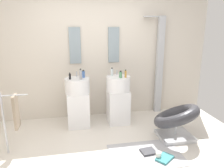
% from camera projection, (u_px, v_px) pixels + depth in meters
% --- Properties ---
extents(ground_plane, '(4.80, 3.60, 0.04)m').
position_uv_depth(ground_plane, '(109.00, 158.00, 3.17)').
color(ground_plane, silver).
extents(rear_partition, '(4.80, 0.10, 2.60)m').
position_uv_depth(rear_partition, '(94.00, 54.00, 4.39)').
color(rear_partition, beige).
rests_on(rear_partition, ground_plane).
extents(pedestal_sink_left, '(0.45, 0.45, 1.03)m').
position_uv_depth(pedestal_sink_left, '(78.00, 101.00, 4.04)').
color(pedestal_sink_left, white).
rests_on(pedestal_sink_left, ground_plane).
extents(pedestal_sink_right, '(0.45, 0.45, 1.03)m').
position_uv_depth(pedestal_sink_right, '(118.00, 99.00, 4.18)').
color(pedestal_sink_right, white).
rests_on(pedestal_sink_right, ground_plane).
extents(vanity_mirror_left, '(0.22, 0.03, 0.70)m').
position_uv_depth(vanity_mirror_left, '(75.00, 46.00, 4.20)').
color(vanity_mirror_left, '#8C9EA8').
extents(vanity_mirror_right, '(0.22, 0.03, 0.70)m').
position_uv_depth(vanity_mirror_right, '(114.00, 45.00, 4.34)').
color(vanity_mirror_right, '#8C9EA8').
extents(shower_column, '(0.49, 0.24, 2.05)m').
position_uv_depth(shower_column, '(159.00, 64.00, 4.58)').
color(shower_column, '#B7BABF').
rests_on(shower_column, ground_plane).
extents(lounge_chair, '(1.11, 1.11, 0.65)m').
position_uv_depth(lounge_chair, '(176.00, 119.00, 3.61)').
color(lounge_chair, '#B7BABF').
rests_on(lounge_chair, ground_plane).
extents(towel_rack, '(0.37, 0.22, 0.95)m').
position_uv_depth(towel_rack, '(14.00, 113.00, 3.12)').
color(towel_rack, '#B7BABF').
rests_on(towel_rack, ground_plane).
extents(area_rug, '(1.05, 0.74, 0.01)m').
position_uv_depth(area_rug, '(146.00, 155.00, 3.20)').
color(area_rug, '#B2B2B7').
rests_on(area_rug, ground_plane).
extents(magazine_teal, '(0.31, 0.29, 0.03)m').
position_uv_depth(magazine_teal, '(165.00, 158.00, 3.08)').
color(magazine_teal, teal).
rests_on(magazine_teal, area_rug).
extents(magazine_charcoal, '(0.23, 0.21, 0.03)m').
position_uv_depth(magazine_charcoal, '(148.00, 151.00, 3.25)').
color(magazine_charcoal, '#38383D').
rests_on(magazine_charcoal, area_rug).
extents(coffee_mug, '(0.08, 0.08, 0.10)m').
position_uv_depth(coffee_mug, '(158.00, 155.00, 3.10)').
color(coffee_mug, white).
rests_on(coffee_mug, area_rug).
extents(soap_bottle_grey, '(0.05, 0.05, 0.20)m').
position_uv_depth(soap_bottle_grey, '(81.00, 75.00, 3.81)').
color(soap_bottle_grey, '#99999E').
rests_on(soap_bottle_grey, pedestal_sink_left).
extents(soap_bottle_green, '(0.06, 0.06, 0.13)m').
position_uv_depth(soap_bottle_green, '(121.00, 75.00, 3.95)').
color(soap_bottle_green, '#59996B').
rests_on(soap_bottle_green, pedestal_sink_right).
extents(soap_bottle_black, '(0.04, 0.04, 0.12)m').
position_uv_depth(soap_bottle_black, '(70.00, 76.00, 3.83)').
color(soap_bottle_black, black).
rests_on(soap_bottle_black, pedestal_sink_left).
extents(soap_bottle_amber, '(0.04, 0.04, 0.15)m').
position_uv_depth(soap_bottle_amber, '(126.00, 74.00, 3.97)').
color(soap_bottle_amber, '#C68C38').
rests_on(soap_bottle_amber, pedestal_sink_right).
extents(soap_bottle_blue, '(0.06, 0.06, 0.14)m').
position_uv_depth(soap_bottle_blue, '(83.00, 74.00, 3.96)').
color(soap_bottle_blue, '#4C72B7').
rests_on(soap_bottle_blue, pedestal_sink_left).
extents(soap_bottle_clear, '(0.05, 0.05, 0.16)m').
position_uv_depth(soap_bottle_clear, '(112.00, 72.00, 4.10)').
color(soap_bottle_clear, silver).
rests_on(soap_bottle_clear, pedestal_sink_right).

